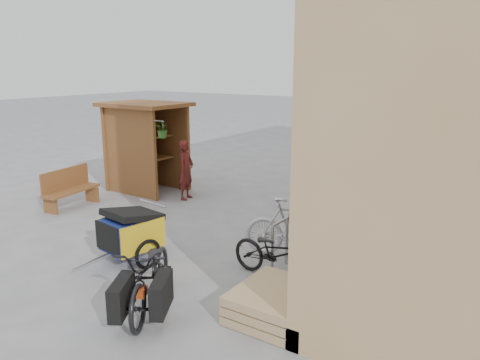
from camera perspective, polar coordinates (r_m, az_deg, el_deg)
The scene contains 17 objects.
ground at distance 9.33m, azimuth -7.75°, elevation -7.41°, with size 80.00×80.00×0.00m, color #98989B.
kiosk at distance 12.89m, azimuth -11.72°, elevation 5.48°, with size 2.49×1.65×2.40m.
bike_rack at distance 9.97m, azimuth 11.58°, elevation -3.04°, with size 0.05×5.35×0.86m.
pallet_stack at distance 6.61m, azimuth 4.24°, elevation -14.70°, with size 1.00×1.20×0.40m.
bench at distance 12.03m, azimuth -20.10°, elevation -0.88°, with size 0.67×1.54×0.94m.
shopping_carts at distance 13.37m, azimuth 20.78°, elevation 1.17°, with size 0.61×2.05×1.09m.
child_trailer at distance 8.42m, azimuth -13.18°, elevation -6.07°, with size 1.06×1.71×0.99m.
cargo_bike at distance 6.77m, azimuth -10.86°, elevation -11.44°, with size 1.53×2.00×1.01m.
person_kiosk at distance 11.99m, azimuth -6.62°, elevation 1.23°, with size 0.56×0.37×1.53m, color maroon.
bike_0 at distance 7.56m, azimuth 4.54°, elevation -8.95°, with size 0.58×1.67×0.88m, color black.
bike_1 at distance 8.39m, azimuth 6.68°, elevation -5.89°, with size 0.51×1.81×1.09m, color silver.
bike_2 at distance 9.38m, azimuth 9.24°, elevation -4.77°, with size 0.53×1.51×0.80m, color maroon.
bike_3 at distance 9.63m, azimuth 11.23°, elevation -3.62°, with size 0.48×1.72×1.03m, color pink.
bike_4 at distance 10.23m, azimuth 13.03°, elevation -2.95°, with size 0.63×1.79×0.94m, color black.
bike_5 at distance 10.61m, azimuth 14.04°, elevation -2.37°, with size 0.45×1.58×0.95m, color #B9B9B5.
bike_6 at distance 11.33m, azimuth 14.93°, elevation -1.39°, with size 0.63×1.81×0.95m, color pink.
bike_7 at distance 11.90m, azimuth 14.56°, elevation -0.34°, with size 0.51×1.80×1.08m, color #218476.
Camera 1 is at (5.82, -6.48, 3.36)m, focal length 35.00 mm.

